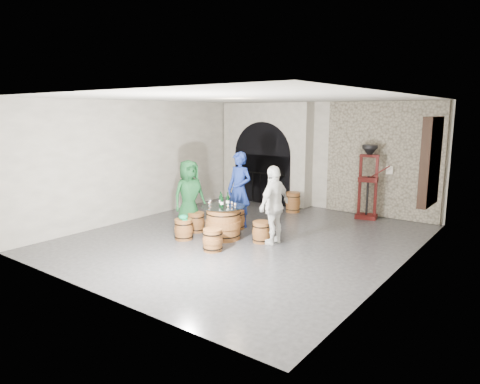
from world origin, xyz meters
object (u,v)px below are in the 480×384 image
Objects in this scene: person_white at (274,205)px; side_barrel at (293,202)px; person_green at (189,195)px; wine_bottle_left at (221,200)px; barrel_table at (223,222)px; barrel_stool_right at (262,232)px; barrel_stool_near_left at (184,229)px; barrel_stool_left at (196,222)px; barrel_stool_far at (237,219)px; barrel_stool_near_right at (213,240)px; wine_bottle_right at (228,200)px; wine_bottle_center at (222,202)px; person_blue at (239,190)px; corking_press at (368,176)px.

side_barrel is (-1.20, 2.95, -0.59)m from person_white.
person_green is at bearing -81.06° from person_white.
barrel_table is at bearing -8.79° from wine_bottle_left.
barrel_stool_right is 1.00× the size of barrel_stool_near_left.
barrel_stool_far is (0.63, 0.81, 0.00)m from barrel_stool_left.
side_barrel is at bearing 91.07° from barrel_table.
wine_bottle_right is (-0.30, 0.90, 0.67)m from barrel_stool_near_right.
wine_bottle_center reaches higher than side_barrel.
barrel_stool_right is at bearing 7.38° from barrel_stool_left.
wine_bottle_center is 3.52m from side_barrel.
barrel_table is 0.93m from barrel_stool_near_left.
wine_bottle_right is at bearing 85.93° from wine_bottle_center.
barrel_stool_near_right is (-0.48, -1.13, 0.00)m from barrel_stool_right.
person_green reaches higher than barrel_stool_left.
wine_bottle_center is (0.42, -1.21, -0.06)m from person_blue.
person_white is at bearing -67.90° from side_barrel.
barrel_stool_near_left is at bearing -98.80° from person_blue.
barrel_stool_left is at bearing 145.22° from barrel_stool_near_right.
barrel_stool_left is at bearing -104.61° from side_barrel.
barrel_stool_right is 0.27× the size of person_green.
side_barrel is (-0.93, 3.04, 0.06)m from barrel_stool_right.
barrel_stool_far is 0.81× the size of side_barrel.
barrel_stool_left is at bearing 175.78° from barrel_table.
barrel_table is 0.57× the size of person_white.
person_white is at bearing 17.17° from wine_bottle_left.
corking_press is at bearing 14.83° from side_barrel.
corking_press is (1.58, 4.70, 0.94)m from barrel_stool_near_right.
wine_bottle_left is (-0.95, -0.28, 0.67)m from barrel_stool_right.
person_white is at bearing 18.98° from barrel_table.
person_green is at bearing -137.51° from barrel_stool_far.
barrel_table is 2.10× the size of barrel_stool_right.
side_barrel is (0.64, 3.93, 0.06)m from barrel_stool_near_left.
person_blue is at bearing 112.85° from wine_bottle_right.
wine_bottle_right is at bearing -127.20° from corking_press.
wine_bottle_center and wine_bottle_right have the same top height.
barrel_stool_left and barrel_stool_right have the same top height.
person_white is at bearing -114.31° from corking_press.
person_green is (-0.44, 0.68, 0.64)m from barrel_stool_near_left.
person_blue reaches higher than barrel_table.
barrel_stool_far is 0.76m from person_blue.
wine_bottle_left is (0.61, 0.61, 0.67)m from barrel_stool_near_left.
barrel_table is at bearing 40.44° from barrel_stool_near_left.
wine_bottle_right is at bearing 37.36° from barrel_table.
person_blue is 1.10m from wine_bottle_left.
barrel_stool_near_right is 1.11m from barrel_stool_near_left.
barrel_table reaches higher than barrel_stool_left.
barrel_stool_near_right is at bearing -71.50° from wine_bottle_right.
barrel_stool_near_left is 3.98m from side_barrel.
side_barrel is at bearing 107.01° from barrel_stool_right.
person_blue is at bearing -140.57° from corking_press.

